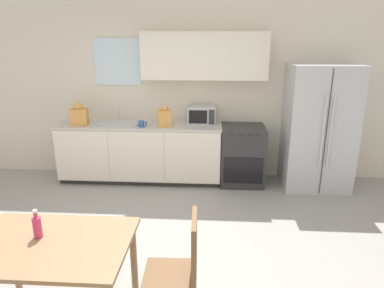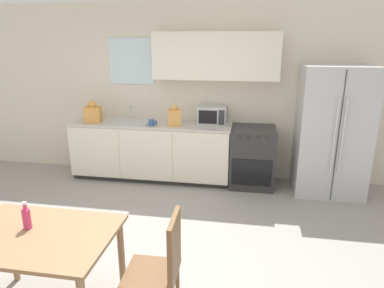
# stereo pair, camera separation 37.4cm
# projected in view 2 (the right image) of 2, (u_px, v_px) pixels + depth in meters

# --- Properties ---
(ground_plane) EXTENTS (12.00, 12.00, 0.00)m
(ground_plane) POSITION_uv_depth(u_px,v_px,m) (142.00, 254.00, 3.57)
(ground_plane) COLOR gray
(wall_back) EXTENTS (12.00, 0.38, 2.70)m
(wall_back) POSITION_uv_depth(u_px,v_px,m) (188.00, 86.00, 5.33)
(wall_back) COLOR beige
(wall_back) RESTS_ON ground_plane
(kitchen_counter) EXTENTS (2.50, 0.63, 0.91)m
(kitchen_counter) POSITION_uv_depth(u_px,v_px,m) (152.00, 151.00, 5.42)
(kitchen_counter) COLOR #333333
(kitchen_counter) RESTS_ON ground_plane
(oven_range) EXTENTS (0.65, 0.64, 0.90)m
(oven_range) POSITION_uv_depth(u_px,v_px,m) (252.00, 157.00, 5.16)
(oven_range) COLOR #2D2D2D
(oven_range) RESTS_ON ground_plane
(refrigerator) EXTENTS (0.94, 0.77, 1.82)m
(refrigerator) POSITION_uv_depth(u_px,v_px,m) (332.00, 131.00, 4.81)
(refrigerator) COLOR silver
(refrigerator) RESTS_ON ground_plane
(kitchen_sink) EXTENTS (0.70, 0.38, 0.24)m
(kitchen_sink) POSITION_uv_depth(u_px,v_px,m) (128.00, 121.00, 5.35)
(kitchen_sink) COLOR #B7BABC
(kitchen_sink) RESTS_ON kitchen_counter
(microwave) EXTENTS (0.42, 0.33, 0.27)m
(microwave) POSITION_uv_depth(u_px,v_px,m) (212.00, 115.00, 5.20)
(microwave) COLOR #B7BABC
(microwave) RESTS_ON kitchen_counter
(coffee_mug) EXTENTS (0.12, 0.09, 0.10)m
(coffee_mug) POSITION_uv_depth(u_px,v_px,m) (152.00, 123.00, 5.10)
(coffee_mug) COLOR #335999
(coffee_mug) RESTS_ON kitchen_counter
(grocery_bag_0) EXTENTS (0.22, 0.20, 0.32)m
(grocery_bag_0) POSITION_uv_depth(u_px,v_px,m) (174.00, 117.00, 5.07)
(grocery_bag_0) COLOR #DB994C
(grocery_bag_0) RESTS_ON kitchen_counter
(grocery_bag_1) EXTENTS (0.28, 0.25, 0.34)m
(grocery_bag_1) POSITION_uv_depth(u_px,v_px,m) (93.00, 113.00, 5.30)
(grocery_bag_1) COLOR #DB994C
(grocery_bag_1) RESTS_ON kitchen_counter
(dining_table) EXTENTS (1.16, 0.81, 0.75)m
(dining_table) POSITION_uv_depth(u_px,v_px,m) (38.00, 246.00, 2.60)
(dining_table) COLOR #997551
(dining_table) RESTS_ON ground_plane
(dining_chair_side) EXTENTS (0.41, 0.41, 0.93)m
(dining_chair_side) POSITION_uv_depth(u_px,v_px,m) (164.00, 263.00, 2.57)
(dining_chair_side) COLOR brown
(dining_chair_side) RESTS_ON ground_plane
(drink_bottle) EXTENTS (0.06, 0.06, 0.22)m
(drink_bottle) POSITION_uv_depth(u_px,v_px,m) (27.00, 218.00, 2.62)
(drink_bottle) COLOR #DB386B
(drink_bottle) RESTS_ON dining_table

